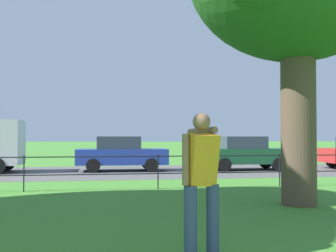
% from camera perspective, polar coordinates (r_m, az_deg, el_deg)
% --- Properties ---
extents(street_strip, '(80.00, 7.24, 0.01)m').
position_cam_1_polar(street_strip, '(18.36, -9.91, -6.22)').
color(street_strip, '#565454').
rests_on(street_strip, ground).
extents(park_fence, '(33.73, 0.04, 1.00)m').
position_cam_1_polar(park_fence, '(12.05, -10.26, -5.49)').
color(park_fence, black).
rests_on(park_fence, ground).
extents(person_thrower, '(0.49, 0.87, 1.80)m').
position_cam_1_polar(person_thrower, '(5.19, 4.54, -7.32)').
color(person_thrower, navy).
rests_on(person_thrower, ground).
extents(car_blue_left, '(4.02, 1.86, 1.54)m').
position_cam_1_polar(car_blue_left, '(18.74, -6.43, -3.76)').
color(car_blue_left, '#233899').
rests_on(car_blue_left, ground).
extents(car_dark_green_right, '(4.06, 1.92, 1.54)m').
position_cam_1_polar(car_dark_green_right, '(19.59, 10.51, -3.65)').
color(car_dark_green_right, '#194C2D').
rests_on(car_dark_green_right, ground).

